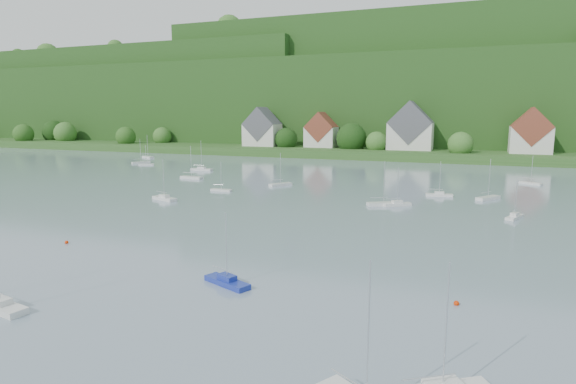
% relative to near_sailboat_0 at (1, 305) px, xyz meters
% --- Properties ---
extents(far_shore_strip, '(600.00, 60.00, 3.00)m').
position_rel_near_sailboat_0_xyz_m(far_shore_strip, '(9.18, 168.26, 1.07)').
color(far_shore_strip, '#2B551F').
rests_on(far_shore_strip, ground).
extents(forested_ridge, '(620.00, 181.22, 69.89)m').
position_rel_near_sailboat_0_xyz_m(forested_ridge, '(9.58, 236.82, 22.46)').
color(forested_ridge, '#1C4416').
rests_on(forested_ridge, ground).
extents(village_building_0, '(14.00, 10.40, 16.00)m').
position_rel_near_sailboat_0_xyz_m(village_building_0, '(-45.82, 155.26, 9.09)').
color(village_building_0, silver).
rests_on(village_building_0, far_shore_strip).
extents(village_building_1, '(12.00, 9.36, 14.00)m').
position_rel_near_sailboat_0_xyz_m(village_building_1, '(-20.82, 157.26, 8.33)').
color(village_building_1, silver).
rests_on(village_building_1, far_shore_strip).
extents(village_building_2, '(16.00, 11.44, 18.00)m').
position_rel_near_sailboat_0_xyz_m(village_building_2, '(14.18, 156.26, 9.84)').
color(village_building_2, silver).
rests_on(village_building_2, far_shore_strip).
extents(village_building_3, '(13.00, 10.40, 15.50)m').
position_rel_near_sailboat_0_xyz_m(village_building_3, '(54.18, 154.26, 9.00)').
color(village_building_3, silver).
rests_on(village_building_3, far_shore_strip).
extents(near_sailboat_0, '(5.91, 2.58, 7.72)m').
position_rel_near_sailboat_0_xyz_m(near_sailboat_0, '(0.00, 0.00, 0.00)').
color(near_sailboat_0, silver).
rests_on(near_sailboat_0, ground).
extents(near_sailboat_1, '(5.48, 3.38, 7.17)m').
position_rel_near_sailboat_0_xyz_m(near_sailboat_1, '(14.97, 12.19, -0.02)').
color(near_sailboat_1, '#1D2E97').
rests_on(near_sailboat_1, ground).
extents(mooring_buoy_2, '(0.49, 0.49, 0.49)m').
position_rel_near_sailboat_0_xyz_m(mooring_buoy_2, '(35.86, 15.07, -0.43)').
color(mooring_buoy_2, red).
rests_on(mooring_buoy_2, ground).
extents(mooring_buoy_3, '(0.48, 0.48, 0.48)m').
position_rel_near_sailboat_0_xyz_m(mooring_buoy_3, '(-11.31, 17.99, -0.43)').
color(mooring_buoy_3, red).
rests_on(mooring_buoy_3, ground).
extents(far_sailboat_cluster, '(193.22, 75.12, 8.71)m').
position_rel_near_sailboat_0_xyz_m(far_sailboat_cluster, '(17.46, 85.50, -0.06)').
color(far_sailboat_cluster, silver).
rests_on(far_sailboat_cluster, ground).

